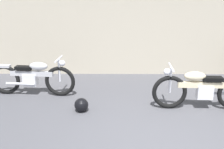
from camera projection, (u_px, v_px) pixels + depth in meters
The scene contains 5 objects.
ground_plane at pixel (164, 146), 4.42m from camera, with size 40.00×40.00×0.00m, color #47474C.
building_wall at pixel (142, 29), 7.81m from camera, with size 18.00×0.30×2.65m, color #B2A893.
helmet at pixel (81, 105), 5.61m from camera, with size 0.30×0.30×0.30m, color black.
motorcycle_silver at pixel (33, 77), 6.39m from camera, with size 2.09×0.58×0.94m.
motorcycle_cream at pixel (202, 89), 5.64m from camera, with size 2.12×0.59×0.95m.
Camera 1 is at (-0.84, -3.83, 2.51)m, focal length 42.79 mm.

